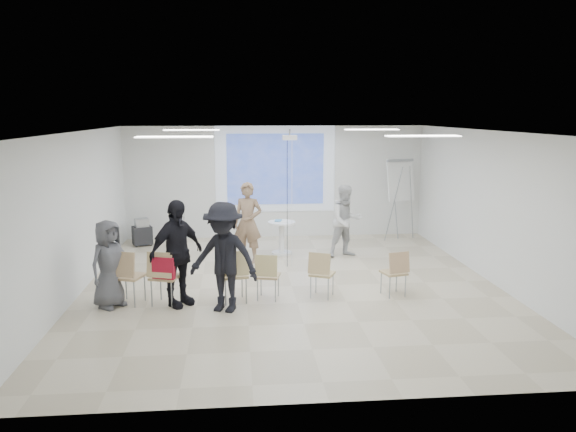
{
  "coord_description": "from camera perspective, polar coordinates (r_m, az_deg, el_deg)",
  "views": [
    {
      "loc": [
        -1.04,
        -10.5,
        3.35
      ],
      "look_at": [
        0.0,
        0.8,
        1.25
      ],
      "focal_mm": 35.0,
      "sensor_mm": 36.0,
      "label": 1
    }
  ],
  "objects": [
    {
      "name": "player_right",
      "position": [
        13.17,
        5.94,
        -0.12
      ],
      "size": [
        1.07,
        0.95,
        1.88
      ],
      "primitive_type": "imported",
      "rotation": [
        0.0,
        0.0,
        0.28
      ],
      "color": "silver",
      "rests_on": "floor"
    },
    {
      "name": "wall_left",
      "position": [
        11.07,
        -20.95,
        0.17
      ],
      "size": [
        0.1,
        9.0,
        3.0
      ],
      "primitive_type": "cube",
      "color": "silver",
      "rests_on": "floor"
    },
    {
      "name": "fluor_panel_nw",
      "position": [
        12.54,
        -9.76,
        8.6
      ],
      "size": [
        1.2,
        0.3,
        0.02
      ],
      "primitive_type": "cube",
      "color": "white",
      "rests_on": "ceiling"
    },
    {
      "name": "wall_right",
      "position": [
        11.81,
        20.35,
        0.82
      ],
      "size": [
        0.1,
        9.0,
        3.0
      ],
      "primitive_type": "cube",
      "color": "silver",
      "rests_on": "floor"
    },
    {
      "name": "audience_outer",
      "position": [
        10.18,
        -17.76,
        -4.15
      ],
      "size": [
        0.96,
        1.01,
        1.73
      ],
      "primitive_type": "imported",
      "rotation": [
        0.0,
        0.0,
        0.89
      ],
      "color": "#56565B",
      "rests_on": "floor"
    },
    {
      "name": "wall_back",
      "position": [
        15.19,
        -1.3,
        3.49
      ],
      "size": [
        8.0,
        0.1,
        3.0
      ],
      "primitive_type": "cube",
      "color": "silver",
      "rests_on": "floor"
    },
    {
      "name": "projection_halo",
      "position": [
        15.09,
        -1.29,
        4.78
      ],
      "size": [
        3.2,
        0.01,
        2.3
      ],
      "primitive_type": "cube",
      "color": "silver",
      "rests_on": "wall_back"
    },
    {
      "name": "ceiling",
      "position": [
        10.55,
        0.4,
        8.86
      ],
      "size": [
        8.0,
        9.0,
        0.1
      ],
      "primitive_type": "cube",
      "color": "white",
      "rests_on": "wall_back"
    },
    {
      "name": "player_left",
      "position": [
        12.61,
        -4.11,
        -0.13
      ],
      "size": [
        0.88,
        0.73,
        2.06
      ],
      "primitive_type": "imported",
      "rotation": [
        0.0,
        0.0,
        -0.34
      ],
      "color": "#8F7158",
      "rests_on": "floor"
    },
    {
      "name": "audience_mid",
      "position": [
        9.51,
        -6.56,
        -3.46
      ],
      "size": [
        1.57,
        1.24,
        2.14
      ],
      "primitive_type": "imported",
      "rotation": [
        0.0,
        0.0,
        -0.41
      ],
      "color": "black",
      "rests_on": "floor"
    },
    {
      "name": "chair_center",
      "position": [
        10.14,
        -2.12,
        -5.79
      ],
      "size": [
        0.49,
        0.52,
        0.86
      ],
      "rotation": [
        0.0,
        0.0,
        -0.24
      ],
      "color": "tan",
      "rests_on": "floor"
    },
    {
      "name": "fluor_panel_sw",
      "position": [
        9.06,
        -11.45,
        7.88
      ],
      "size": [
        1.2,
        0.3,
        0.02
      ],
      "primitive_type": "cube",
      "color": "white",
      "rests_on": "ceiling"
    },
    {
      "name": "fluor_panel_ne",
      "position": [
        12.87,
        8.51,
        8.68
      ],
      "size": [
        1.2,
        0.3,
        0.02
      ],
      "primitive_type": "cube",
      "color": "white",
      "rests_on": "ceiling"
    },
    {
      "name": "chair_right_far",
      "position": [
        10.52,
        10.89,
        -5.37
      ],
      "size": [
        0.5,
        0.52,
        0.86
      ],
      "rotation": [
        0.0,
        0.0,
        0.24
      ],
      "color": "tan",
      "rests_on": "floor"
    },
    {
      "name": "controller_right",
      "position": [
        13.32,
        5.0,
        1.45
      ],
      "size": [
        0.07,
        0.12,
        0.04
      ],
      "primitive_type": "cube",
      "rotation": [
        0.0,
        0.0,
        0.28
      ],
      "color": "silver",
      "rests_on": "player_right"
    },
    {
      "name": "flipchart_easel",
      "position": [
        15.03,
        11.35,
        3.52
      ],
      "size": [
        0.89,
        0.7,
        2.15
      ],
      "rotation": [
        0.0,
        0.0,
        0.32
      ],
      "color": "gray",
      "rests_on": "floor"
    },
    {
      "name": "laptop",
      "position": [
        10.12,
        -5.53,
        -5.77
      ],
      "size": [
        0.4,
        0.32,
        0.03
      ],
      "primitive_type": "imported",
      "rotation": [
        0.0,
        0.0,
        3.33
      ],
      "color": "black",
      "rests_on": "chair_left_inner"
    },
    {
      "name": "chair_right_inner",
      "position": [
        10.26,
        3.37,
        -5.57
      ],
      "size": [
        0.55,
        0.57,
        0.87
      ],
      "rotation": [
        0.0,
        0.0,
        -0.43
      ],
      "color": "tan",
      "rests_on": "floor"
    },
    {
      "name": "red_jacket",
      "position": [
        9.9,
        -12.54,
        -5.18
      ],
      "size": [
        0.4,
        0.21,
        0.38
      ],
      "primitive_type": "cube",
      "rotation": [
        0.0,
        0.0,
        -0.31
      ],
      "color": "#B5162A",
      "rests_on": "chair_left_mid"
    },
    {
      "name": "projection_image",
      "position": [
        15.08,
        -1.28,
        4.78
      ],
      "size": [
        2.6,
        0.01,
        1.9
      ],
      "primitive_type": "cube",
      "color": "#3550B4",
      "rests_on": "wall_back"
    },
    {
      "name": "av_cart",
      "position": [
        14.79,
        -14.6,
        -1.68
      ],
      "size": [
        0.56,
        0.51,
        0.69
      ],
      "rotation": [
        0.0,
        0.0,
        0.37
      ],
      "color": "black",
      "rests_on": "floor"
    },
    {
      "name": "pedestal_table",
      "position": [
        13.4,
        -0.66,
        -2.0
      ],
      "size": [
        0.77,
        0.77,
        0.81
      ],
      "rotation": [
        0.0,
        0.0,
        -0.19
      ],
      "color": "white",
      "rests_on": "floor"
    },
    {
      "name": "chair_left_inner",
      "position": [
        10.01,
        -5.45,
        -5.64
      ],
      "size": [
        0.54,
        0.57,
        0.98
      ],
      "rotation": [
        0.0,
        0.0,
        0.19
      ],
      "color": "tan",
      "rests_on": "floor"
    },
    {
      "name": "audience_left",
      "position": [
        9.91,
        -11.28,
        -2.97
      ],
      "size": [
        1.42,
        1.41,
        2.16
      ],
      "primitive_type": "imported",
      "rotation": [
        0.0,
        0.0,
        0.77
      ],
      "color": "black",
      "rests_on": "floor"
    },
    {
      "name": "ceiling_projector",
      "position": [
        12.06,
        0.17,
        7.34
      ],
      "size": [
        0.3,
        0.25,
        3.0
      ],
      "color": "white",
      "rests_on": "ceiling"
    },
    {
      "name": "fluor_panel_se",
      "position": [
        9.5,
        13.53,
        7.91
      ],
      "size": [
        1.2,
        0.3,
        0.02
      ],
      "primitive_type": "cube",
      "color": "white",
      "rests_on": "ceiling"
    },
    {
      "name": "chair_left_mid",
      "position": [
        10.07,
        -12.56,
        -5.7
      ],
      "size": [
        0.59,
        0.62,
        0.99
      ],
      "rotation": [
        0.0,
        0.0,
        -0.31
      ],
      "color": "tan",
      "rests_on": "floor"
    },
    {
      "name": "floor",
      "position": [
        11.08,
        0.38,
        -7.38
      ],
      "size": [
        8.0,
        9.0,
        0.1
      ],
      "primitive_type": "cube",
      "color": "beige",
      "rests_on": "ground"
    },
    {
      "name": "chair_far_left",
      "position": [
        10.26,
        -16.08,
        -5.56
      ],
      "size": [
        0.6,
        0.62,
        0.99
      ],
      "rotation": [
        0.0,
        0.0,
        -0.34
      ],
      "color": "tan",
      "rests_on": "floor"
    },
    {
      "name": "controller_left",
      "position": [
        12.81,
        -3.35,
        1.53
      ],
      "size": [
        0.08,
        0.14,
        0.04
      ],
      "primitive_type": "cube",
      "rotation": [
        0.0,
        0.0,
        -0.34
      ],
      "color": "white",
      "rests_on": "player_left"
    }
  ]
}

